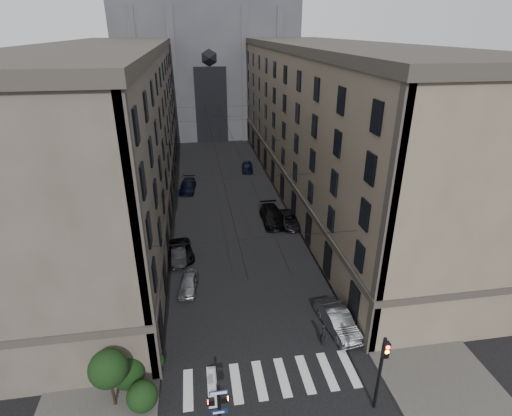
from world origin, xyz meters
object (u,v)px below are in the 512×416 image
traffic_light_right (382,366)px  car_left_midfar (181,251)px  pedestrian (323,334)px  gothic_tower (206,42)px  car_right_near (338,320)px  car_left_far (188,186)px  pedestrian_signal_left (219,407)px  car_right_midnear (289,219)px  car_left_near (188,283)px  car_right_far (247,167)px  car_right_midfar (272,216)px  car_left_midnear (179,255)px

traffic_light_right → car_left_midfar: traffic_light_right is taller
traffic_light_right → pedestrian: bearing=104.0°
pedestrian → traffic_light_right: bearing=-142.5°
car_left_midfar → traffic_light_right: bearing=-67.1°
gothic_tower → car_right_near: gothic_tower is taller
car_left_far → pedestrian_signal_left: bearing=-80.9°
gothic_tower → car_right_midnear: size_ratio=11.87×
traffic_light_right → car_right_midnear: size_ratio=1.06×
car_left_near → pedestrian: pedestrian is taller
car_right_near → pedestrian: pedestrian is taller
car_right_near → car_right_far: size_ratio=1.18×
car_left_far → pedestrian: (9.25, -31.01, 0.11)m
car_left_midfar → car_right_midfar: (10.22, 5.96, 0.18)m
car_left_midnear → car_left_far: size_ratio=0.80×
car_left_near → car_right_midnear: car_right_midnear is taller
gothic_tower → car_left_near: size_ratio=15.28×
car_left_midfar → car_right_near: size_ratio=0.96×
gothic_tower → car_left_near: gothic_tower is taller
car_left_near → pedestrian: (9.33, -7.98, 0.18)m
car_left_midfar → car_right_far: size_ratio=1.14×
car_left_midfar → car_right_near: 16.85m
car_right_far → car_right_near: bearing=-81.2°
car_right_near → car_right_midnear: bearing=80.8°
car_right_midnear → pedestrian: pedestrian is taller
pedestrian_signal_left → car_right_near: 11.84m
car_left_midfar → car_left_far: size_ratio=0.93×
gothic_tower → traffic_light_right: gothic_tower is taller
car_left_midfar → car_right_near: (11.46, -12.34, 0.15)m
car_right_midfar → car_right_midnear: bearing=-28.6°
car_left_midnear → car_right_near: car_right_near is taller
pedestrian → gothic_tower: bearing=27.1°
pedestrian_signal_left → car_right_midnear: (9.71, 24.59, -1.64)m
pedestrian_signal_left → traffic_light_right: (9.11, 0.42, 0.97)m
car_right_midnear → pedestrian: (-1.98, -18.60, 0.15)m
car_left_midfar → car_right_midfar: car_right_midfar is taller
traffic_light_right → car_left_near: bearing=128.3°
gothic_tower → car_left_midnear: (-5.99, -54.72, -17.15)m
car_left_far → pedestrian: 32.36m
car_right_near → car_left_near: bearing=140.6°
car_right_far → pedestrian: bearing=-83.6°
pedestrian_signal_left → pedestrian: size_ratio=2.42×
car_left_near → pedestrian_signal_left: bearing=-75.7°
car_left_near → pedestrian: bearing=-32.8°
traffic_light_right → car_left_midnear: (-11.59, 18.31, -2.64)m
car_right_near → pedestrian: bearing=-147.8°
pedestrian_signal_left → car_right_far: size_ratio=0.99×
car_left_near → car_right_midfar: 15.04m
car_right_near → car_right_midnear: car_right_near is taller
car_right_near → car_left_far: bearing=102.2°
car_left_midfar → car_right_midnear: car_right_midnear is taller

